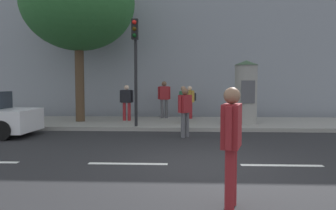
{
  "coord_description": "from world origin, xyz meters",
  "views": [
    {
      "loc": [
        -0.47,
        -7.42,
        1.84
      ],
      "look_at": [
        -0.9,
        2.0,
        1.2
      ],
      "focal_mm": 35.93,
      "sensor_mm": 36.0,
      "label": 1
    }
  ],
  "objects_px": {
    "pedestrian_in_dark_shirt": "(127,100)",
    "pedestrian_in_light_jacket": "(185,108)",
    "poster_column": "(246,92)",
    "pedestrian_tallest": "(164,96)",
    "pedestrian_near_pole": "(231,136)",
    "traffic_light": "(135,54)",
    "street_tree": "(78,3)",
    "pedestrian_with_bag": "(183,102)",
    "pedestrian_in_red_top": "(190,99)"
  },
  "relations": [
    {
      "from": "pedestrian_in_dark_shirt",
      "to": "pedestrian_in_light_jacket",
      "type": "bearing_deg",
      "value": -53.98
    },
    {
      "from": "pedestrian_in_light_jacket",
      "to": "poster_column",
      "type": "bearing_deg",
      "value": 46.7
    },
    {
      "from": "pedestrian_in_light_jacket",
      "to": "pedestrian_tallest",
      "type": "height_order",
      "value": "pedestrian_tallest"
    },
    {
      "from": "pedestrian_tallest",
      "to": "pedestrian_near_pole",
      "type": "bearing_deg",
      "value": -81.68
    },
    {
      "from": "pedestrian_tallest",
      "to": "poster_column",
      "type": "bearing_deg",
      "value": -29.57
    },
    {
      "from": "pedestrian_in_light_jacket",
      "to": "pedestrian_in_dark_shirt",
      "type": "height_order",
      "value": "pedestrian_in_dark_shirt"
    },
    {
      "from": "traffic_light",
      "to": "poster_column",
      "type": "height_order",
      "value": "traffic_light"
    },
    {
      "from": "poster_column",
      "to": "pedestrian_in_dark_shirt",
      "type": "height_order",
      "value": "poster_column"
    },
    {
      "from": "pedestrian_in_light_jacket",
      "to": "pedestrian_near_pole",
      "type": "xyz_separation_m",
      "value": [
        0.64,
        -6.3,
        0.09
      ]
    },
    {
      "from": "street_tree",
      "to": "pedestrian_near_pole",
      "type": "relative_size",
      "value": 4.03
    },
    {
      "from": "traffic_light",
      "to": "pedestrian_near_pole",
      "type": "height_order",
      "value": "traffic_light"
    },
    {
      "from": "poster_column",
      "to": "pedestrian_tallest",
      "type": "xyz_separation_m",
      "value": [
        -3.45,
        1.96,
        -0.27
      ]
    },
    {
      "from": "traffic_light",
      "to": "pedestrian_near_pole",
      "type": "bearing_deg",
      "value": -72.21
    },
    {
      "from": "pedestrian_in_light_jacket",
      "to": "pedestrian_in_dark_shirt",
      "type": "distance_m",
      "value": 4.34
    },
    {
      "from": "pedestrian_in_dark_shirt",
      "to": "pedestrian_tallest",
      "type": "distance_m",
      "value": 1.93
    },
    {
      "from": "pedestrian_in_dark_shirt",
      "to": "pedestrian_with_bag",
      "type": "xyz_separation_m",
      "value": [
        2.49,
        -0.83,
        -0.03
      ]
    },
    {
      "from": "pedestrian_in_dark_shirt",
      "to": "pedestrian_in_red_top",
      "type": "relative_size",
      "value": 1.03
    },
    {
      "from": "pedestrian_near_pole",
      "to": "poster_column",
      "type": "bearing_deg",
      "value": 78.28
    },
    {
      "from": "pedestrian_with_bag",
      "to": "pedestrian_in_red_top",
      "type": "distance_m",
      "value": 1.87
    },
    {
      "from": "pedestrian_near_pole",
      "to": "pedestrian_tallest",
      "type": "xyz_separation_m",
      "value": [
        -1.59,
        10.9,
        0.13
      ]
    },
    {
      "from": "traffic_light",
      "to": "poster_column",
      "type": "relative_size",
      "value": 1.56
    },
    {
      "from": "pedestrian_in_light_jacket",
      "to": "pedestrian_in_red_top",
      "type": "xyz_separation_m",
      "value": [
        0.26,
        4.52,
        0.09
      ]
    },
    {
      "from": "pedestrian_near_pole",
      "to": "pedestrian_with_bag",
      "type": "bearing_deg",
      "value": 94.41
    },
    {
      "from": "pedestrian_tallest",
      "to": "street_tree",
      "type": "bearing_deg",
      "value": -158.43
    },
    {
      "from": "pedestrian_in_dark_shirt",
      "to": "poster_column",
      "type": "bearing_deg",
      "value": -9.71
    },
    {
      "from": "pedestrian_with_bag",
      "to": "pedestrian_near_pole",
      "type": "bearing_deg",
      "value": -85.59
    },
    {
      "from": "pedestrian_in_dark_shirt",
      "to": "pedestrian_in_red_top",
      "type": "distance_m",
      "value": 2.99
    },
    {
      "from": "pedestrian_in_red_top",
      "to": "pedestrian_near_pole",
      "type": "bearing_deg",
      "value": -88.03
    },
    {
      "from": "traffic_light",
      "to": "street_tree",
      "type": "bearing_deg",
      "value": 147.66
    },
    {
      "from": "poster_column",
      "to": "pedestrian_in_light_jacket",
      "type": "distance_m",
      "value": 3.67
    },
    {
      "from": "street_tree",
      "to": "pedestrian_in_dark_shirt",
      "type": "height_order",
      "value": "street_tree"
    },
    {
      "from": "traffic_light",
      "to": "pedestrian_tallest",
      "type": "distance_m",
      "value": 3.65
    },
    {
      "from": "street_tree",
      "to": "traffic_light",
      "type": "bearing_deg",
      "value": -32.34
    },
    {
      "from": "pedestrian_near_pole",
      "to": "pedestrian_tallest",
      "type": "bearing_deg",
      "value": 98.32
    },
    {
      "from": "street_tree",
      "to": "pedestrian_in_light_jacket",
      "type": "xyz_separation_m",
      "value": [
        4.53,
        -3.19,
        -4.25
      ]
    },
    {
      "from": "pedestrian_in_dark_shirt",
      "to": "pedestrian_tallest",
      "type": "bearing_deg",
      "value": 34.58
    },
    {
      "from": "street_tree",
      "to": "pedestrian_in_dark_shirt",
      "type": "distance_m",
      "value": 4.61
    },
    {
      "from": "traffic_light",
      "to": "pedestrian_tallest",
      "type": "height_order",
      "value": "traffic_light"
    },
    {
      "from": "pedestrian_tallest",
      "to": "traffic_light",
      "type": "bearing_deg",
      "value": -106.36
    },
    {
      "from": "traffic_light",
      "to": "pedestrian_in_red_top",
      "type": "bearing_deg",
      "value": 54.71
    },
    {
      "from": "traffic_light",
      "to": "pedestrian_in_red_top",
      "type": "distance_m",
      "value": 4.12
    },
    {
      "from": "pedestrian_near_pole",
      "to": "pedestrian_in_dark_shirt",
      "type": "relative_size",
      "value": 1.13
    },
    {
      "from": "traffic_light",
      "to": "pedestrian_in_red_top",
      "type": "height_order",
      "value": "traffic_light"
    },
    {
      "from": "pedestrian_in_dark_shirt",
      "to": "pedestrian_near_pole",
      "type": "bearing_deg",
      "value": -72.01
    },
    {
      "from": "poster_column",
      "to": "pedestrian_in_red_top",
      "type": "height_order",
      "value": "poster_column"
    },
    {
      "from": "traffic_light",
      "to": "pedestrian_near_pole",
      "type": "relative_size",
      "value": 2.28
    },
    {
      "from": "pedestrian_in_light_jacket",
      "to": "pedestrian_in_dark_shirt",
      "type": "relative_size",
      "value": 1.05
    },
    {
      "from": "poster_column",
      "to": "pedestrian_near_pole",
      "type": "bearing_deg",
      "value": -101.72
    },
    {
      "from": "pedestrian_in_dark_shirt",
      "to": "pedestrian_with_bag",
      "type": "distance_m",
      "value": 2.63
    },
    {
      "from": "pedestrian_in_light_jacket",
      "to": "pedestrian_near_pole",
      "type": "height_order",
      "value": "pedestrian_near_pole"
    }
  ]
}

